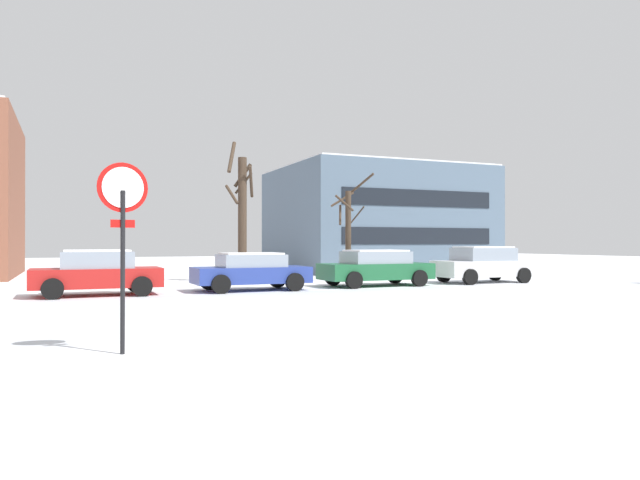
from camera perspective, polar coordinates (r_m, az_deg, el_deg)
The scene contains 10 objects.
ground_plane at distance 12.01m, azimuth -5.61°, elevation -8.37°, with size 120.00×120.00×0.00m, color white.
road_surface at distance 15.26m, azimuth -9.46°, elevation -6.62°, with size 80.00×8.79×0.00m.
stop_sign at distance 9.44m, azimuth -18.53°, elevation 1.87°, with size 0.75×0.14×2.92m.
parked_car_red at distance 20.19m, azimuth -20.76°, elevation -2.94°, with size 3.96×2.05×1.47m.
parked_car_blue at distance 20.99m, azimuth -6.69°, elevation -2.99°, with size 4.04×2.05×1.34m.
parked_car_green at distance 23.12m, azimuth 5.41°, elevation -2.65°, with size 4.36×2.08×1.41m.
parked_car_white at distance 25.86m, azimuth 15.51°, elevation -2.28°, with size 4.24×2.03×1.53m.
tree_far_right at distance 25.31m, azimuth 2.76°, elevation 1.03°, with size 1.76×1.75×4.71m.
tree_far_left at distance 25.38m, azimuth -7.56°, elevation 2.58°, with size 1.30×1.38×6.09m.
building_far_right at distance 36.62m, azimuth 5.42°, elevation 1.99°, with size 11.63×9.91×6.25m.
Camera 1 is at (-3.57, -11.35, 1.70)m, focal length 33.10 mm.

